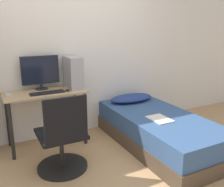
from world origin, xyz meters
name	(u,v)px	position (x,y,z in m)	size (l,w,h in m)	color
ground_plane	(122,184)	(0.00, 0.00, 0.00)	(14.00, 14.00, 0.00)	tan
wall_back	(70,51)	(0.00, 1.55, 1.25)	(8.00, 0.05, 2.50)	silver
desk	(46,101)	(-0.46, 1.26, 0.63)	(1.06, 0.52, 0.77)	tan
office_chair	(63,143)	(-0.46, 0.53, 0.34)	(0.58, 0.58, 0.92)	black
bed	(159,130)	(0.89, 0.54, 0.22)	(0.95, 1.96, 0.44)	#4C3D2D
pillow	(131,98)	(0.89, 1.26, 0.50)	(0.72, 0.36, 0.11)	navy
magazine	(160,119)	(0.79, 0.41, 0.45)	(0.24, 0.32, 0.01)	silver
monitor	(40,71)	(-0.47, 1.42, 1.01)	(0.51, 0.17, 0.46)	black
keyboard	(47,93)	(-0.45, 1.16, 0.78)	(0.44, 0.12, 0.02)	black
pc_tower	(73,72)	(-0.05, 1.31, 0.98)	(0.18, 0.38, 0.44)	#99999E
mouse	(67,90)	(-0.19, 1.16, 0.78)	(0.06, 0.09, 0.02)	black
phone	(8,95)	(-0.91, 1.30, 0.77)	(0.07, 0.14, 0.01)	#B7B7BC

